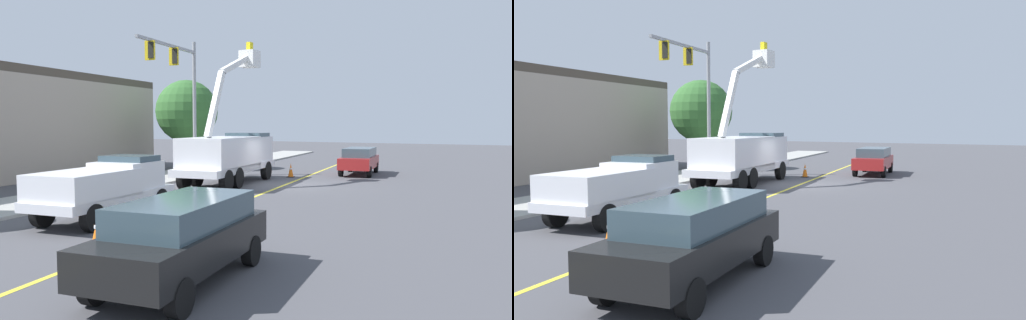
# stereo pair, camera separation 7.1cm
# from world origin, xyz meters

# --- Properties ---
(ground) EXTENTS (120.00, 120.00, 0.00)m
(ground) POSITION_xyz_m (0.00, 0.00, 0.00)
(ground) COLOR #47474C
(sidewalk_far_side) EXTENTS (59.94, 11.58, 0.12)m
(sidewalk_far_side) POSITION_xyz_m (-1.03, 7.63, 0.06)
(sidewalk_far_side) COLOR #9E9E99
(sidewalk_far_side) RESTS_ON ground
(lane_centre_stripe) EXTENTS (49.57, 6.83, 0.01)m
(lane_centre_stripe) POSITION_xyz_m (0.00, 0.00, 0.00)
(lane_centre_stripe) COLOR yellow
(lane_centre_stripe) RESTS_ON ground
(utility_bucket_truck) EXTENTS (8.46, 3.57, 7.64)m
(utility_bucket_truck) POSITION_xyz_m (-0.88, 2.84, 1.63)
(utility_bucket_truck) COLOR white
(utility_bucket_truck) RESTS_ON ground
(service_pickup_truck) EXTENTS (5.83, 2.83, 2.06)m
(service_pickup_truck) POSITION_xyz_m (-11.29, 1.45, 1.12)
(service_pickup_truck) COLOR white
(service_pickup_truck) RESTS_ON ground
(passing_minivan) EXTENTS (5.01, 2.52, 1.69)m
(passing_minivan) POSITION_xyz_m (7.25, -1.85, 0.97)
(passing_minivan) COLOR maroon
(passing_minivan) RESTS_ON ground
(trailing_sedan) EXTENTS (5.01, 2.52, 1.69)m
(trailing_sedan) POSITION_xyz_m (-15.44, -4.91, 0.97)
(trailing_sedan) COLOR black
(trailing_sedan) RESTS_ON ground
(traffic_cone_leading) EXTENTS (0.40, 0.40, 0.70)m
(traffic_cone_leading) POSITION_xyz_m (-13.86, -0.89, 0.34)
(traffic_cone_leading) COLOR black
(traffic_cone_leading) RESTS_ON ground
(traffic_cone_mid_front) EXTENTS (0.40, 0.40, 0.83)m
(traffic_cone_mid_front) POSITION_xyz_m (3.66, 1.31, 0.41)
(traffic_cone_mid_front) COLOR black
(traffic_cone_mid_front) RESTS_ON ground
(traffic_signal_mast) EXTENTS (6.20, 1.05, 8.21)m
(traffic_signal_mast) POSITION_xyz_m (0.07, 6.75, 5.68)
(traffic_signal_mast) COLOR gray
(traffic_signal_mast) RESTS_ON ground
(street_tree_right) EXTENTS (4.40, 4.40, 6.31)m
(street_tree_right) POSITION_xyz_m (5.14, 10.05, 4.10)
(street_tree_right) COLOR brown
(street_tree_right) RESTS_ON ground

